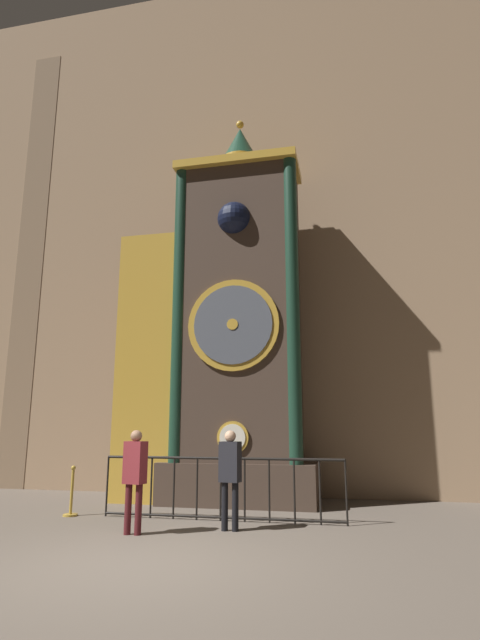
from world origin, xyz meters
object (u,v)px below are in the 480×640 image
at_px(visitor_near, 135,471).
at_px(stanchion_post, 71,500).
at_px(clock_tower, 220,330).
at_px(visitor_far, 230,470).

distance_m(visitor_near, stanchion_post, 2.41).
bearing_deg(stanchion_post, visitor_near, -35.19).
bearing_deg(visitor_near, stanchion_post, 157.53).
height_order(clock_tower, stanchion_post, clock_tower).
bearing_deg(clock_tower, stanchion_post, -137.44).
xyz_separation_m(clock_tower, visitor_near, (-0.49, -3.51, -3.00)).
relative_size(clock_tower, visitor_near, 5.85).
relative_size(clock_tower, stanchion_post, 10.18).
relative_size(visitor_near, visitor_far, 1.01).
relative_size(visitor_far, stanchion_post, 1.73).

